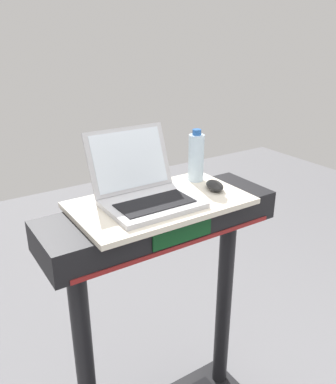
# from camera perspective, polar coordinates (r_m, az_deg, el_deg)

# --- Properties ---
(desk_board) EXTENTS (0.63, 0.37, 0.02)m
(desk_board) POSITION_cam_1_polar(r_m,az_deg,el_deg) (1.46, -1.07, -1.56)
(desk_board) COLOR beige
(desk_board) RESTS_ON treadmill_base
(laptop) EXTENTS (0.32, 0.33, 0.24)m
(laptop) POSITION_cam_1_polar(r_m,az_deg,el_deg) (1.43, -3.34, 0.47)
(laptop) COLOR #B7B7BC
(laptop) RESTS_ON desk_board
(computer_mouse) EXTENTS (0.09, 0.11, 0.03)m
(computer_mouse) POSITION_cam_1_polar(r_m,az_deg,el_deg) (1.56, 6.63, 0.91)
(computer_mouse) COLOR black
(computer_mouse) RESTS_ON desk_board
(water_bottle) EXTENTS (0.06, 0.06, 0.21)m
(water_bottle) POSITION_cam_1_polar(r_m,az_deg,el_deg) (1.62, 4.01, 4.96)
(water_bottle) COLOR silver
(water_bottle) RESTS_ON desk_board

